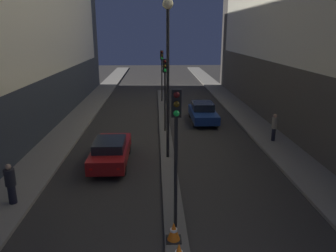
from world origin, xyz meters
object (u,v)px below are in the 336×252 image
traffic_light_near (176,130)px  street_lamp (168,51)px  traffic_cone_far (174,231)px  car_left_lane (111,151)px  pedestrian_on_right_sidewalk (274,126)px  traffic_light_far (162,65)px  traffic_light_mid (165,79)px  pedestrian_on_left_sidewalk (11,183)px  car_right_lane (203,112)px

traffic_light_near → street_lamp: size_ratio=0.60×
traffic_light_near → traffic_cone_far: (-0.10, -0.67, -3.35)m
car_left_lane → pedestrian_on_right_sidewalk: bearing=17.6°
traffic_light_far → street_lamp: (0.00, -15.58, 2.17)m
pedestrian_on_right_sidewalk → traffic_light_mid: bearing=160.0°
pedestrian_on_left_sidewalk → car_left_lane: bearing=51.5°
traffic_light_near → car_left_lane: size_ratio=1.06×
car_right_lane → pedestrian_on_left_sidewalk: (-9.68, -12.88, 0.28)m
traffic_light_near → pedestrian_on_left_sidewalk: 7.43m
car_right_lane → traffic_light_mid: bearing=-137.6°
pedestrian_on_right_sidewalk → traffic_cone_far: bearing=-124.4°
traffic_light_mid → car_right_lane: 5.20m
traffic_light_mid → car_right_lane: (3.11, 2.84, -3.05)m
street_lamp → pedestrian_on_right_sidewalk: size_ratio=4.72×
traffic_light_mid → street_lamp: (0.00, -5.09, 2.17)m
traffic_light_mid → pedestrian_on_left_sidewalk: (-6.57, -10.04, -2.77)m
traffic_light_near → street_lamp: bearing=90.0°
traffic_cone_far → car_right_lane: bearing=78.4°
street_lamp → car_right_lane: street_lamp is taller
traffic_light_near → traffic_light_mid: size_ratio=1.00×
traffic_light_far → car_left_lane: bearing=-100.9°
traffic_light_mid → traffic_light_far: bearing=90.0°
traffic_cone_far → pedestrian_on_right_sidewalk: pedestrian_on_right_sidewalk is taller
car_right_lane → pedestrian_on_right_sidewalk: size_ratio=2.63×
traffic_light_near → traffic_cone_far: traffic_light_near is taller
traffic_light_far → street_lamp: bearing=-90.0°
street_lamp → traffic_cone_far: (-0.10, -7.69, -5.52)m
traffic_cone_far → car_left_lane: car_left_lane is taller
traffic_light_mid → car_left_lane: traffic_light_mid is taller
car_right_lane → pedestrian_on_right_sidewalk: (3.82, -5.35, 0.35)m
traffic_light_mid → street_lamp: size_ratio=0.60×
street_lamp → traffic_cone_far: bearing=-90.7°
traffic_cone_far → car_left_lane: (-3.01, 7.09, 0.29)m
pedestrian_on_left_sidewalk → car_right_lane: bearing=53.1°
traffic_light_far → car_left_lane: size_ratio=1.06×
traffic_cone_far → car_right_lane: car_right_lane is taller
traffic_light_near → pedestrian_on_left_sidewalk: traffic_light_near is taller
traffic_cone_far → pedestrian_on_left_sidewalk: size_ratio=0.39×
traffic_light_far → traffic_cone_far: (-0.10, -23.27, -3.35)m
street_lamp → pedestrian_on_left_sidewalk: bearing=-143.0°
traffic_light_near → car_right_lane: bearing=78.3°
street_lamp → traffic_light_far: bearing=90.0°
traffic_cone_far → street_lamp: bearing=89.3°
car_right_lane → traffic_light_near: bearing=-101.7°
traffic_light_mid → traffic_cone_far: size_ratio=7.60×
traffic_light_near → car_left_lane: (-3.11, 6.41, -3.06)m
traffic_light_far → pedestrian_on_right_sidewalk: size_ratio=2.83×
traffic_light_far → pedestrian_on_left_sidewalk: size_ratio=2.93×
traffic_light_mid → traffic_cone_far: bearing=-90.4°
street_lamp → pedestrian_on_left_sidewalk: street_lamp is taller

